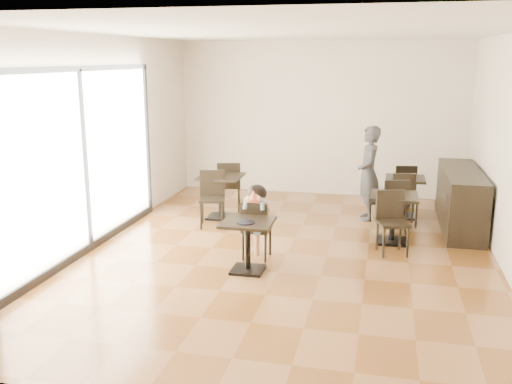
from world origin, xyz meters
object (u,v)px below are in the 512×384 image
(child, at_px, (257,222))
(cafe_table_back, at_px, (404,197))
(chair_left_b, at_px, (212,200))
(chair_mid_a, at_px, (393,205))
(chair_back_b, at_px, (405,201))
(child_table, at_px, (248,246))
(adult_patron, at_px, (368,173))
(cafe_table_left, at_px, (221,197))
(chair_left_a, at_px, (229,186))
(chair_back_a, at_px, (404,187))
(cafe_table_mid, at_px, (393,219))
(chair_mid_b, at_px, (393,224))
(child_chair, at_px, (257,230))

(child, xyz_separation_m, cafe_table_back, (2.14, 2.74, -0.17))
(chair_left_b, bearing_deg, chair_mid_a, -7.73)
(chair_back_b, bearing_deg, child_table, -136.99)
(adult_patron, distance_m, chair_mid_a, 0.92)
(child_table, height_order, adult_patron, adult_patron)
(cafe_table_left, relative_size, chair_left_a, 0.83)
(cafe_table_left, height_order, chair_back_b, chair_back_b)
(child_table, relative_size, chair_back_a, 0.81)
(cafe_table_mid, xyz_separation_m, cafe_table_left, (-3.03, 0.76, 0.01))
(chair_left_b, relative_size, chair_back_b, 1.08)
(chair_mid_b, xyz_separation_m, chair_left_b, (-3.03, 0.76, 0.01))
(cafe_table_left, height_order, chair_back_a, chair_back_a)
(cafe_table_left, relative_size, chair_mid_a, 0.85)
(cafe_table_back, xyz_separation_m, chair_back_b, (0.00, -0.55, 0.07))
(child_chair, relative_size, chair_mid_a, 0.92)
(child_chair, bearing_deg, chair_left_b, -51.45)
(child_chair, height_order, cafe_table_left, child_chair)
(chair_mid_b, bearing_deg, chair_left_b, 149.65)
(child_chair, bearing_deg, chair_back_a, -122.98)
(child_table, bearing_deg, child, 90.00)
(adult_patron, distance_m, cafe_table_mid, 1.41)
(child_table, distance_m, cafe_table_mid, 2.58)
(cafe_table_back, relative_size, chair_mid_b, 0.79)
(child_table, bearing_deg, chair_back_b, 52.08)
(cafe_table_left, xyz_separation_m, chair_back_b, (3.24, 0.26, 0.05))
(child_chair, height_order, cafe_table_back, child_chair)
(child_table, height_order, cafe_table_back, cafe_table_back)
(cafe_table_mid, xyz_separation_m, chair_left_b, (-3.03, 0.21, 0.09))
(cafe_table_left, xyz_separation_m, chair_left_b, (0.00, -0.55, 0.08))
(child_table, xyz_separation_m, chair_mid_a, (1.92, 2.28, 0.11))
(chair_mid_a, xyz_separation_m, chair_left_a, (-3.03, 0.76, 0.01))
(cafe_table_back, height_order, chair_mid_a, chair_mid_a)
(chair_back_b, bearing_deg, cafe_table_left, 175.46)
(chair_left_b, bearing_deg, child_table, -74.46)
(child, relative_size, cafe_table_left, 1.37)
(chair_left_a, distance_m, chair_left_b, 1.10)
(cafe_table_mid, bearing_deg, chair_mid_b, -90.00)
(cafe_table_back, relative_size, chair_left_b, 0.77)
(chair_mid_a, bearing_deg, chair_mid_b, 73.73)
(chair_left_a, bearing_deg, chair_back_b, 160.66)
(cafe_table_mid, height_order, chair_mid_a, chair_mid_a)
(adult_patron, xyz_separation_m, chair_left_a, (-2.59, 0.04, -0.37))
(child_chair, bearing_deg, chair_mid_b, -161.96)
(cafe_table_mid, xyz_separation_m, chair_back_a, (0.21, 2.12, 0.06))
(child, bearing_deg, chair_mid_a, 41.92)
(child, bearing_deg, chair_back_a, 57.02)
(chair_mid_a, xyz_separation_m, chair_back_a, (0.21, 1.57, -0.02))
(chair_left_b, distance_m, chair_back_a, 3.76)
(cafe_table_left, xyz_separation_m, chair_left_a, (0.00, 0.55, 0.08))
(chair_back_a, bearing_deg, cafe_table_back, 80.93)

